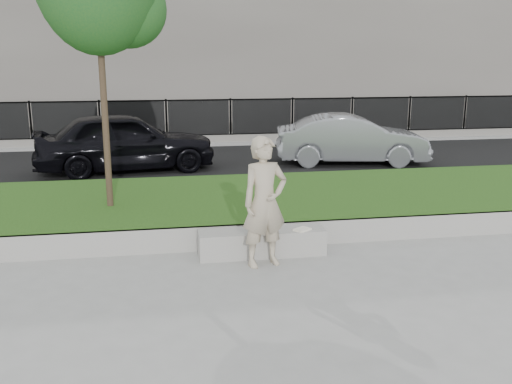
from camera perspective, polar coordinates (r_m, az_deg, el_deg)
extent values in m
plane|color=gray|center=(8.30, -2.82, -8.10)|extent=(90.00, 90.00, 0.00)
cube|color=#16340D|center=(11.07, -4.76, -1.47)|extent=(34.00, 4.00, 0.40)
cube|color=gray|center=(9.20, -3.64, -4.58)|extent=(34.00, 0.08, 0.40)
cube|color=black|center=(16.47, -6.49, 2.81)|extent=(34.00, 7.00, 0.04)
cube|color=gray|center=(20.90, -7.26, 5.17)|extent=(34.00, 3.00, 0.12)
cube|color=slate|center=(19.88, -7.13, 5.27)|extent=(32.00, 0.30, 0.24)
cube|color=black|center=(19.80, -7.19, 7.08)|extent=(32.00, 0.04, 1.50)
cube|color=black|center=(19.74, -7.25, 9.10)|extent=(32.00, 0.05, 0.05)
cube|color=black|center=(19.86, -7.15, 5.65)|extent=(32.00, 0.05, 0.05)
cube|color=#655F58|center=(27.74, -8.31, 17.40)|extent=(34.00, 10.00, 10.00)
cube|color=gray|center=(8.96, 0.59, -5.05)|extent=(1.98, 0.49, 0.40)
imported|color=#BAAB8F|center=(8.32, 0.87, -1.03)|extent=(0.80, 0.64, 1.93)
cube|color=white|center=(8.91, 4.64, -3.74)|extent=(0.31, 0.29, 0.03)
cylinder|color=#38281C|center=(10.35, -15.13, 11.55)|extent=(0.11, 0.11, 4.76)
sphere|color=#1C5522|center=(10.53, -12.70, 17.42)|extent=(1.33, 1.33, 1.33)
imported|color=black|center=(15.54, -12.93, 4.97)|extent=(4.91, 2.60, 1.59)
imported|color=gray|center=(16.41, 9.53, 5.21)|extent=(4.42, 2.18, 1.39)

